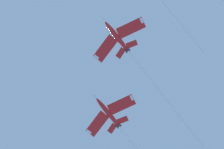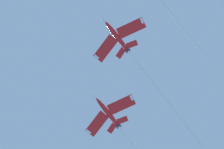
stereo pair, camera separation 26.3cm
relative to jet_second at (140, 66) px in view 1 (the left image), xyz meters
The scene contains 2 objects.
jet_second is the anchor object (origin of this frame).
jet_third 23.64m from the jet_second, 60.05° to the right, with size 23.38×42.14×13.87m.
Camera 1 is at (-3.61, -9.42, 1.90)m, focal length 67.31 mm.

